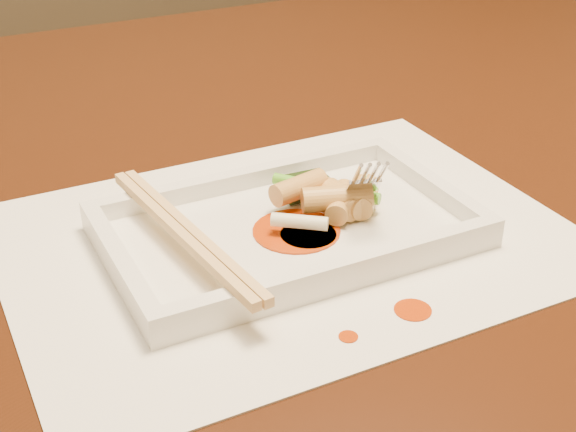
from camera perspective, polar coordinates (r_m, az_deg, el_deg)
name	(u,v)px	position (r m, az deg, el deg)	size (l,w,h in m)	color
table	(286,235)	(0.79, -0.14, -1.35)	(1.40, 0.90, 0.75)	black
placemat	(288,238)	(0.58, 0.00, -1.61)	(0.40, 0.30, 0.00)	white
sauce_splatter_a	(413,310)	(0.51, 8.87, -6.62)	(0.02, 0.02, 0.00)	#BA3605
sauce_splatter_b	(348,337)	(0.49, 4.31, -8.55)	(0.01, 0.01, 0.00)	#BA3605
plate_base	(288,233)	(0.58, 0.00, -1.20)	(0.26, 0.16, 0.01)	white
plate_rim_far	(246,178)	(0.63, -3.02, 2.70)	(0.26, 0.01, 0.01)	white
plate_rim_near	(340,270)	(0.52, 3.69, -3.88)	(0.26, 0.01, 0.01)	white
plate_rim_left	(120,262)	(0.54, -11.89, -3.20)	(0.01, 0.14, 0.01)	white
plate_rim_right	(430,184)	(0.63, 10.08, 2.25)	(0.01, 0.14, 0.01)	white
veg_piece	(305,186)	(0.62, 1.22, 2.14)	(0.04, 0.03, 0.01)	black
scallion_white	(300,222)	(0.56, 0.83, -0.40)	(0.01, 0.01, 0.04)	#EAEACC
scallion_green	(326,189)	(0.60, 2.70, 1.96)	(0.01, 0.01, 0.09)	#45A31A
chopstick_a	(179,233)	(0.54, -7.76, -1.23)	(0.01, 0.20, 0.01)	#E1B170
chopstick_b	(190,231)	(0.54, -6.97, -1.04)	(0.01, 0.20, 0.01)	#E1B170
fork	(363,107)	(0.59, 5.33, 7.70)	(0.09, 0.10, 0.14)	silver
sauce_blob_0	(296,231)	(0.57, 0.61, -1.06)	(0.06, 0.06, 0.00)	#BA3605
sauce_blob_1	(308,235)	(0.57, 1.46, -1.34)	(0.04, 0.04, 0.00)	#BA3605
rice_cake_0	(341,202)	(0.59, 3.76, 1.00)	(0.02, 0.02, 0.04)	tan
rice_cake_1	(359,196)	(0.60, 5.10, 1.45)	(0.02, 0.02, 0.04)	tan
rice_cake_2	(299,187)	(0.60, 0.77, 2.05)	(0.02, 0.02, 0.04)	tan
rice_cake_3	(364,197)	(0.60, 5.42, 1.38)	(0.02, 0.02, 0.04)	tan
rice_cake_4	(348,197)	(0.60, 4.30, 1.37)	(0.02, 0.02, 0.04)	tan
rice_cake_5	(337,198)	(0.58, 3.49, 1.27)	(0.02, 0.02, 0.05)	tan
rice_cake_6	(346,199)	(0.60, 4.12, 1.22)	(0.02, 0.02, 0.04)	tan
rice_cake_7	(339,199)	(0.60, 3.62, 1.21)	(0.02, 0.02, 0.04)	tan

